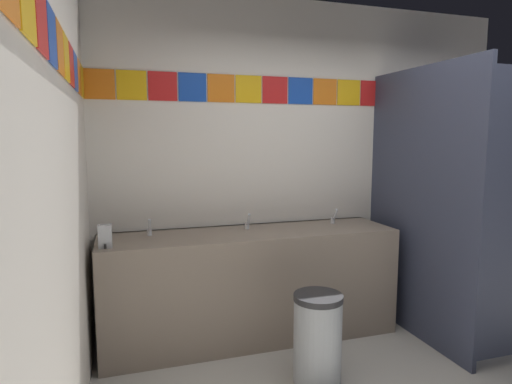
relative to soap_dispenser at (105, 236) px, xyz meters
name	(u,v)px	position (x,y,z in m)	size (l,w,h in m)	color
wall_back	(310,162)	(1.76, 0.53, 0.45)	(3.78, 0.09, 2.80)	silver
wall_side	(44,196)	(-0.17, -1.23, 0.45)	(0.09, 3.45, 2.80)	silver
vanity_counter	(251,283)	(1.10, 0.19, -0.51)	(2.36, 0.61, 0.88)	gray
faucet_left	(149,229)	(0.31, 0.28, -0.03)	(0.04, 0.10, 0.14)	silver
faucet_center	(248,223)	(1.10, 0.28, -0.03)	(0.04, 0.10, 0.14)	silver
faucet_right	(334,218)	(1.88, 0.28, -0.03)	(0.04, 0.10, 0.14)	silver
soap_dispenser	(105,236)	(0.00, 0.00, 0.00)	(0.09, 0.09, 0.16)	#B7BABF
stall_divider	(459,208)	(2.58, -0.42, 0.13)	(0.92, 1.33, 2.18)	#33384C
toilet	(441,284)	(2.87, 0.05, -0.65)	(0.39, 0.49, 0.74)	white
trash_bin	(318,338)	(1.33, -0.57, -0.66)	(0.33, 0.33, 0.60)	#999EA3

